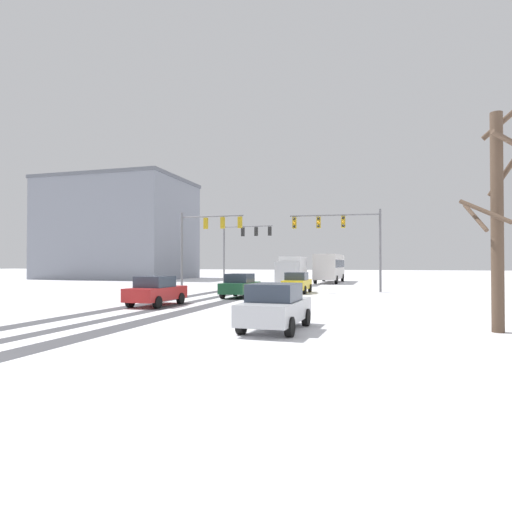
% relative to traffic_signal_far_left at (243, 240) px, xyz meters
% --- Properties ---
extents(wheel_track_left_lane, '(0.97, 33.84, 0.01)m').
position_rel_traffic_signal_far_left_xyz_m(wheel_track_left_lane, '(0.67, -21.24, -4.76)').
color(wheel_track_left_lane, '#4C4C51').
rests_on(wheel_track_left_lane, ground).
extents(wheel_track_right_lane, '(1.07, 33.84, 0.01)m').
position_rel_traffic_signal_far_left_xyz_m(wheel_track_right_lane, '(4.56, -21.24, -4.76)').
color(wheel_track_right_lane, '#4C4C51').
rests_on(wheel_track_right_lane, ground).
extents(wheel_track_center, '(0.76, 33.84, 0.01)m').
position_rel_traffic_signal_far_left_xyz_m(wheel_track_center, '(2.75, -21.24, -4.76)').
color(wheel_track_center, '#4C4C51').
rests_on(wheel_track_center, ground).
extents(sidewalk_kerb_right, '(4.00, 33.84, 0.12)m').
position_rel_traffic_signal_far_left_xyz_m(sidewalk_kerb_right, '(14.98, -22.78, -4.71)').
color(sidewalk_kerb_right, white).
rests_on(sidewalk_kerb_right, ground).
extents(traffic_signal_far_left, '(5.38, 0.61, 6.50)m').
position_rel_traffic_signal_far_left_xyz_m(traffic_signal_far_left, '(0.00, 0.00, 0.00)').
color(traffic_signal_far_left, slate).
rests_on(traffic_signal_far_left, ground).
extents(traffic_signal_near_left, '(5.43, 0.47, 6.50)m').
position_rel_traffic_signal_far_left_xyz_m(traffic_signal_near_left, '(0.02, -9.90, 0.00)').
color(traffic_signal_near_left, slate).
rests_on(traffic_signal_near_left, ground).
extents(traffic_signal_near_right, '(7.03, 0.84, 6.50)m').
position_rel_traffic_signal_far_left_xyz_m(traffic_signal_near_right, '(10.78, -8.09, 0.05)').
color(traffic_signal_near_right, slate).
rests_on(traffic_signal_near_right, ground).
extents(car_yellow_cab_lead, '(1.84, 4.10, 1.62)m').
position_rel_traffic_signal_far_left_xyz_m(car_yellow_cab_lead, '(7.29, -8.92, -3.95)').
color(car_yellow_cab_lead, yellow).
rests_on(car_yellow_cab_lead, ground).
extents(car_dark_green_second, '(1.87, 4.12, 1.62)m').
position_rel_traffic_signal_far_left_xyz_m(car_dark_green_second, '(4.42, -14.41, -3.95)').
color(car_dark_green_second, '#194C2D').
rests_on(car_dark_green_second, ground).
extents(car_red_third, '(1.91, 4.14, 1.62)m').
position_rel_traffic_signal_far_left_xyz_m(car_red_third, '(1.81, -21.21, -3.95)').
color(car_red_third, red).
rests_on(car_red_third, ground).
extents(car_silver_fourth, '(1.95, 4.16, 1.62)m').
position_rel_traffic_signal_far_left_xyz_m(car_silver_fourth, '(10.09, -27.81, -3.95)').
color(car_silver_fourth, '#B7BABF').
rests_on(car_silver_fourth, ground).
extents(bus_oncoming, '(2.77, 11.03, 3.38)m').
position_rel_traffic_signal_far_left_xyz_m(bus_oncoming, '(7.67, 10.60, -2.78)').
color(bus_oncoming, silver).
rests_on(bus_oncoming, ground).
extents(box_truck_delivery, '(2.45, 7.45, 3.02)m').
position_rel_traffic_signal_far_left_xyz_m(box_truck_delivery, '(4.66, 2.33, -3.13)').
color(box_truck_delivery, '#B7BABF').
rests_on(box_truck_delivery, ground).
extents(bare_tree_sidewalk_near, '(2.21, 2.12, 7.71)m').
position_rel_traffic_signal_far_left_xyz_m(bare_tree_sidewalk_near, '(17.39, -26.23, -0.78)').
color(bare_tree_sidewalk_near, brown).
rests_on(bare_tree_sidewalk_near, ground).
extents(office_building_far_left_block, '(20.76, 15.21, 15.11)m').
position_rel_traffic_signal_far_left_xyz_m(office_building_far_left_block, '(-25.11, 15.85, 2.79)').
color(office_building_far_left_block, gray).
rests_on(office_building_far_left_block, ground).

